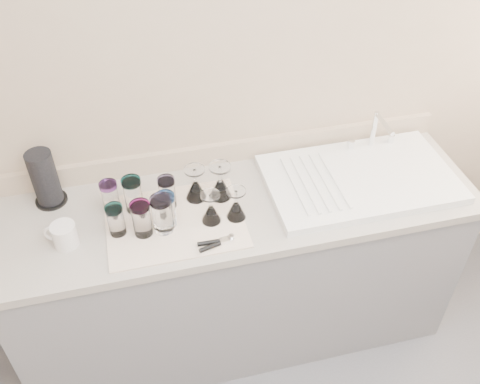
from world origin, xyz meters
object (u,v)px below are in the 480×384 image
object	(u,v)px
goblet_back_right	(220,186)
tumbler_magenta	(116,220)
sink_unit	(360,178)
tumbler_cyan	(133,194)
paper_towel_roll	(45,179)
white_mug	(64,235)
tumbler_lavender	(166,210)
tumbler_teal	(110,197)
goblet_back_left	(196,188)
can_opener	(216,243)
tumbler_blue	(142,219)
goblet_front_right	(236,208)
tumbler_purple	(167,192)
tumbler_extra	(162,214)
goblet_front_left	(211,212)

from	to	relation	value
goblet_back_right	tumbler_magenta	bearing A→B (deg)	-165.55
sink_unit	tumbler_magenta	distance (m)	1.06
tumbler_cyan	paper_towel_roll	bearing A→B (deg)	157.36
goblet_back_right	white_mug	xyz separation A→B (m)	(-0.64, -0.12, -0.01)
sink_unit	tumbler_lavender	world-z (taller)	sink_unit
tumbler_teal	tumbler_cyan	world-z (taller)	tumbler_cyan
goblet_back_left	white_mug	bearing A→B (deg)	-165.87
tumbler_magenta	can_opener	xyz separation A→B (m)	(0.36, -0.16, -0.06)
tumbler_blue	goblet_front_right	xyz separation A→B (m)	(0.38, 0.00, -0.03)
tumbler_cyan	tumbler_purple	bearing A→B (deg)	-4.88
tumbler_magenta	tumbler_extra	size ratio (longest dim) A/B	0.83
goblet_front_right	paper_towel_roll	world-z (taller)	paper_towel_roll
sink_unit	paper_towel_roll	bearing A→B (deg)	171.70
tumbler_extra	goblet_front_right	world-z (taller)	tumbler_extra
tumbler_cyan	paper_towel_roll	world-z (taller)	paper_towel_roll
sink_unit	tumbler_lavender	distance (m)	0.86
goblet_front_left	paper_towel_roll	size ratio (longest dim) A/B	0.56
tumbler_extra	white_mug	world-z (taller)	tumbler_extra
tumbler_magenta	tumbler_blue	world-z (taller)	tumbler_blue
goblet_back_right	goblet_front_right	distance (m)	0.14
goblet_front_left	can_opener	xyz separation A→B (m)	(-0.01, -0.14, -0.04)
tumbler_teal	tumbler_cyan	distance (m)	0.09
tumbler_blue	paper_towel_roll	world-z (taller)	paper_towel_roll
tumbler_purple	tumbler_blue	size ratio (longest dim) A/B	0.93
goblet_front_right	tumbler_blue	bearing A→B (deg)	-179.71
tumbler_purple	goblet_back_right	xyz separation A→B (m)	(0.22, 0.00, -0.02)
goblet_front_left	goblet_front_right	size ratio (longest dim) A/B	0.99
tumbler_purple	can_opener	size ratio (longest dim) A/B	0.99
tumbler_lavender	goblet_back_right	bearing A→B (deg)	24.91
tumbler_lavender	tumbler_cyan	bearing A→B (deg)	134.40
goblet_front_left	tumbler_extra	bearing A→B (deg)	-178.91
tumbler_teal	tumbler_purple	bearing A→B (deg)	-6.62
tumbler_teal	paper_towel_roll	world-z (taller)	paper_towel_roll
goblet_front_right	paper_towel_roll	bearing A→B (deg)	158.66
sink_unit	tumbler_cyan	size ratio (longest dim) A/B	5.21
sink_unit	goblet_front_left	world-z (taller)	sink_unit
tumbler_teal	goblet_front_left	bearing A→B (deg)	-22.27
goblet_back_left	white_mug	xyz separation A→B (m)	(-0.54, -0.14, -0.01)
can_opener	tumbler_blue	bearing A→B (deg)	153.68
sink_unit	tumbler_extra	world-z (taller)	sink_unit
tumbler_magenta	goblet_front_right	xyz separation A→B (m)	(0.47, -0.02, -0.02)
can_opener	paper_towel_roll	distance (m)	0.76
sink_unit	goblet_back_right	world-z (taller)	sink_unit
tumbler_teal	goblet_front_right	size ratio (longest dim) A/B	1.02
tumbler_cyan	tumbler_extra	size ratio (longest dim) A/B	0.96
tumbler_lavender	white_mug	distance (m)	0.40
tumbler_purple	can_opener	world-z (taller)	tumbler_purple
tumbler_cyan	tumbler_magenta	world-z (taller)	tumbler_cyan
sink_unit	tumbler_purple	xyz separation A→B (m)	(-0.84, 0.04, 0.06)
tumbler_purple	white_mug	xyz separation A→B (m)	(-0.42, -0.12, -0.03)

